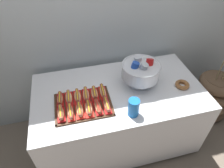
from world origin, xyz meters
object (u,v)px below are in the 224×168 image
(hot_dog_7, at_px, (69,98))
(hot_dog_6, at_px, (60,99))
(buffet_table, at_px, (118,114))
(hot_dog_1, at_px, (70,112))
(hot_dog_10, at_px, (94,94))
(punch_bowl, at_px, (141,71))
(hot_dog_5, at_px, (107,105))
(cup_stack, at_px, (134,108))
(hot_dog_8, at_px, (78,97))
(hot_dog_9, at_px, (86,95))
(hot_dog_11, at_px, (103,92))
(serving_tray, at_px, (83,105))
(hot_dog_2, at_px, (80,110))
(hot_dog_3, at_px, (89,109))
(floor_vase, at_px, (212,96))
(hot_dog_0, at_px, (61,114))
(donut, at_px, (182,85))
(hot_dog_4, at_px, (98,107))

(hot_dog_7, bearing_deg, hot_dog_6, 179.35)
(buffet_table, height_order, hot_dog_1, hot_dog_1)
(hot_dog_10, bearing_deg, punch_bowl, 7.94)
(hot_dog_5, bearing_deg, cup_stack, -30.00)
(hot_dog_8, bearing_deg, hot_dog_5, -36.91)
(hot_dog_9, xyz_separation_m, hot_dog_11, (0.15, -0.00, 0.00))
(serving_tray, distance_m, hot_dog_2, 0.10)
(hot_dog_9, bearing_deg, hot_dog_7, 179.35)
(serving_tray, xyz_separation_m, hot_dog_9, (0.04, 0.08, 0.03))
(buffet_table, relative_size, hot_dog_7, 9.43)
(hot_dog_3, xyz_separation_m, punch_bowl, (0.52, 0.23, 0.12))
(cup_stack, bearing_deg, floor_vase, 18.27)
(serving_tray, relative_size, hot_dog_10, 3.02)
(hot_dog_3, distance_m, hot_dog_5, 0.15)
(buffet_table, distance_m, hot_dog_8, 0.54)
(hot_dog_0, xyz_separation_m, hot_dog_1, (0.07, -0.00, -0.00))
(floor_vase, height_order, hot_dog_8, floor_vase)
(buffet_table, relative_size, hot_dog_1, 9.12)
(cup_stack, bearing_deg, hot_dog_3, 161.73)
(hot_dog_0, xyz_separation_m, hot_dog_2, (0.15, -0.00, -0.00))
(serving_tray, bearing_deg, hot_dog_9, 64.90)
(hot_dog_2, relative_size, donut, 1.23)
(hot_dog_1, height_order, hot_dog_10, same)
(serving_tray, bearing_deg, hot_dog_0, -156.90)
(hot_dog_2, bearing_deg, buffet_table, 26.08)
(hot_dog_11, relative_size, cup_stack, 1.12)
(hot_dog_4, xyz_separation_m, hot_dog_10, (0.00, 0.16, 0.00))
(serving_tray, distance_m, cup_stack, 0.43)
(donut, bearing_deg, hot_dog_11, 174.69)
(hot_dog_4, bearing_deg, hot_dog_7, 143.09)
(hot_dog_9, bearing_deg, hot_dog_10, -0.65)
(hot_dog_10, bearing_deg, floor_vase, 4.54)
(serving_tray, xyz_separation_m, donut, (0.94, 0.01, 0.01))
(hot_dog_9, xyz_separation_m, donut, (0.90, -0.07, -0.02))
(hot_dog_5, height_order, hot_dog_10, hot_dog_5)
(hot_dog_3, height_order, hot_dog_7, hot_dog_3)
(hot_dog_10, bearing_deg, hot_dog_11, -0.65)
(floor_vase, relative_size, cup_stack, 7.09)
(hot_dog_7, bearing_deg, hot_dog_8, -0.65)
(hot_dog_2, bearing_deg, serving_tray, 64.90)
(hot_dog_3, xyz_separation_m, hot_dog_6, (-0.22, 0.17, -0.00))
(floor_vase, distance_m, hot_dog_10, 1.55)
(hot_dog_1, distance_m, hot_dog_3, 0.15)
(hot_dog_6, height_order, donut, hot_dog_6)
(cup_stack, xyz_separation_m, donut, (0.56, 0.21, -0.06))
(hot_dog_0, bearing_deg, hot_dog_10, 28.16)
(hot_dog_5, relative_size, donut, 1.25)
(donut, bearing_deg, hot_dog_4, -173.47)
(hot_dog_0, relative_size, hot_dog_10, 0.95)
(hot_dog_10, distance_m, hot_dog_11, 0.08)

